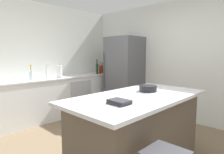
# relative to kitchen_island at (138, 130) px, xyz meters

# --- Properties ---
(wall_rear) EXTENTS (6.00, 0.10, 2.60)m
(wall_rear) POSITION_rel_kitchen_island_xyz_m (-0.45, 2.11, 0.83)
(wall_rear) COLOR silver
(wall_rear) RESTS_ON ground_plane
(wall_left) EXTENTS (0.10, 6.00, 2.60)m
(wall_left) POSITION_rel_kitchen_island_xyz_m (-2.90, -0.14, 0.83)
(wall_left) COLOR silver
(wall_left) RESTS_ON ground_plane
(counter_run_left) EXTENTS (0.64, 3.20, 0.92)m
(counter_run_left) POSITION_rel_kitchen_island_xyz_m (-2.55, 0.38, -0.01)
(counter_run_left) COLOR white
(counter_run_left) RESTS_ON ground_plane
(kitchen_island) EXTENTS (0.98, 1.93, 0.93)m
(kitchen_island) POSITION_rel_kitchen_island_xyz_m (0.00, 0.00, 0.00)
(kitchen_island) COLOR brown
(kitchen_island) RESTS_ON ground_plane
(refrigerator) EXTENTS (0.79, 0.73, 1.86)m
(refrigerator) POSITION_rel_kitchen_island_xyz_m (-1.69, 1.71, 0.46)
(refrigerator) COLOR #56565B
(refrigerator) RESTS_ON ground_plane
(sink_faucet) EXTENTS (0.15, 0.05, 0.30)m
(sink_faucet) POSITION_rel_kitchen_island_xyz_m (-2.59, 0.11, 0.60)
(sink_faucet) COLOR silver
(sink_faucet) RESTS_ON counter_run_left
(flower_vase) EXTENTS (0.08, 0.08, 0.32)m
(flower_vase) POSITION_rel_kitchen_island_xyz_m (-2.53, -0.27, 0.55)
(flower_vase) COLOR silver
(flower_vase) RESTS_ON counter_run_left
(paper_towel_roll) EXTENTS (0.14, 0.14, 0.31)m
(paper_towel_roll) POSITION_rel_kitchen_island_xyz_m (-2.49, 0.36, 0.58)
(paper_towel_roll) COLOR gray
(paper_towel_roll) RESTS_ON counter_run_left
(whiskey_bottle) EXTENTS (0.08, 0.08, 0.30)m
(whiskey_bottle) POSITION_rel_kitchen_island_xyz_m (-2.54, 1.85, 0.57)
(whiskey_bottle) COLOR brown
(whiskey_bottle) RESTS_ON counter_run_left
(syrup_bottle) EXTENTS (0.06, 0.06, 0.29)m
(syrup_bottle) POSITION_rel_kitchen_island_xyz_m (-2.52, 1.76, 0.56)
(syrup_bottle) COLOR #5B3319
(syrup_bottle) RESTS_ON counter_run_left
(vinegar_bottle) EXTENTS (0.06, 0.06, 0.32)m
(vinegar_bottle) POSITION_rel_kitchen_island_xyz_m (-2.50, 1.66, 0.57)
(vinegar_bottle) COLOR #994C23
(vinegar_bottle) RESTS_ON counter_run_left
(hot_sauce_bottle) EXTENTS (0.05, 0.05, 0.24)m
(hot_sauce_bottle) POSITION_rel_kitchen_island_xyz_m (-2.47, 1.58, 0.54)
(hot_sauce_bottle) COLOR red
(hot_sauce_bottle) RESTS_ON counter_run_left
(wine_bottle) EXTENTS (0.07, 0.07, 0.39)m
(wine_bottle) POSITION_rel_kitchen_island_xyz_m (-2.46, 1.47, 0.60)
(wine_bottle) COLOR #19381E
(wine_bottle) RESTS_ON counter_run_left
(cookbook_stack) EXTENTS (0.23, 0.18, 0.05)m
(cookbook_stack) POSITION_rel_kitchen_island_xyz_m (0.11, -0.49, 0.48)
(cookbook_stack) COLOR #2D2D33
(cookbook_stack) RESTS_ON kitchen_island
(mixing_bowl) EXTENTS (0.24, 0.24, 0.08)m
(mixing_bowl) POSITION_rel_kitchen_island_xyz_m (-0.06, 0.30, 0.50)
(mixing_bowl) COLOR black
(mixing_bowl) RESTS_ON kitchen_island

